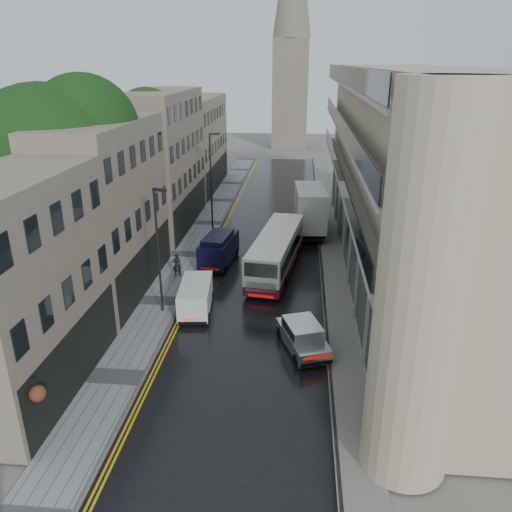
% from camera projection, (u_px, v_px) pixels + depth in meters
% --- Properties ---
extents(road, '(9.00, 85.00, 0.02)m').
position_uv_depth(road, '(262.00, 258.00, 39.26)').
color(road, black).
rests_on(road, ground).
extents(left_sidewalk, '(2.70, 85.00, 0.12)m').
position_uv_depth(left_sidewalk, '(189.00, 255.00, 39.74)').
color(left_sidewalk, gray).
rests_on(left_sidewalk, ground).
extents(right_sidewalk, '(1.80, 85.00, 0.12)m').
position_uv_depth(right_sidewalk, '(332.00, 259.00, 38.79)').
color(right_sidewalk, slate).
rests_on(right_sidewalk, ground).
extents(old_shop_row, '(4.50, 56.00, 12.00)m').
position_uv_depth(old_shop_row, '(149.00, 174.00, 40.19)').
color(old_shop_row, gray).
rests_on(old_shop_row, ground).
extents(modern_block, '(8.00, 40.00, 14.00)m').
position_uv_depth(modern_block, '(410.00, 177.00, 34.45)').
color(modern_block, '#BCA88B').
rests_on(modern_block, ground).
extents(church_spire, '(6.40, 6.40, 40.00)m').
position_uv_depth(church_spire, '(292.00, 25.00, 82.45)').
color(church_spire, gray).
rests_on(church_spire, ground).
extents(tree_near, '(10.56, 10.56, 13.89)m').
position_uv_depth(tree_near, '(52.00, 191.00, 30.83)').
color(tree_near, black).
rests_on(tree_near, ground).
extents(tree_far, '(9.24, 9.24, 12.46)m').
position_uv_depth(tree_far, '(127.00, 163.00, 43.12)').
color(tree_far, black).
rests_on(tree_far, ground).
extents(cream_bus, '(3.80, 10.78, 2.88)m').
position_uv_depth(cream_bus, '(252.00, 266.00, 33.87)').
color(cream_bus, white).
rests_on(cream_bus, road).
extents(white_lorry, '(3.02, 8.27, 4.26)m').
position_uv_depth(white_lorry, '(298.00, 216.00, 42.58)').
color(white_lorry, silver).
rests_on(white_lorry, road).
extents(silver_hatchback, '(3.09, 4.50, 1.55)m').
position_uv_depth(silver_hatchback, '(297.00, 352.00, 25.11)').
color(silver_hatchback, '#B7B7BC').
rests_on(silver_hatchback, road).
extents(white_van, '(2.18, 4.33, 1.89)m').
position_uv_depth(white_van, '(179.00, 308.00, 29.21)').
color(white_van, silver).
rests_on(white_van, road).
extents(navy_van, '(2.53, 5.04, 2.47)m').
position_uv_depth(navy_van, '(201.00, 255.00, 36.36)').
color(navy_van, black).
rests_on(navy_van, road).
extents(pedestrian, '(0.69, 0.54, 1.69)m').
position_uv_depth(pedestrian, '(177.00, 265.00, 35.40)').
color(pedestrian, black).
rests_on(pedestrian, left_sidewalk).
extents(lamp_post_near, '(0.88, 0.42, 7.69)m').
position_uv_depth(lamp_post_near, '(158.00, 252.00, 29.35)').
color(lamp_post_near, black).
rests_on(lamp_post_near, left_sidewalk).
extents(lamp_post_far, '(0.98, 0.50, 8.53)m').
position_uv_depth(lamp_post_far, '(211.00, 182.00, 44.34)').
color(lamp_post_far, black).
rests_on(lamp_post_far, left_sidewalk).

